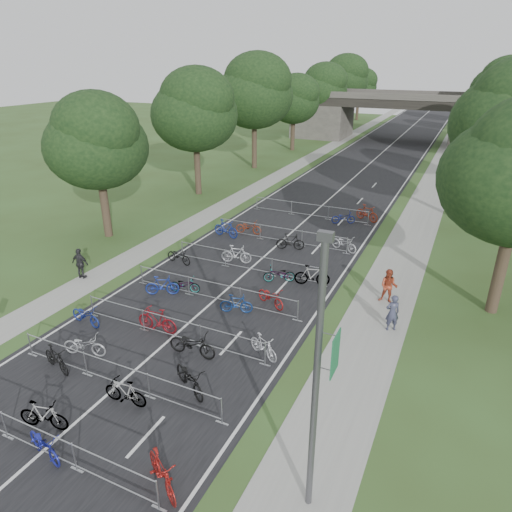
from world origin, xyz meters
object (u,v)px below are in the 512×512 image
(lamppost, at_px, (317,381))
(pedestrian_a, at_px, (392,313))
(overpass_bridge, at_px, (398,117))
(pedestrian_b, at_px, (389,287))
(bike_1, at_px, (43,416))
(bike_2, at_px, (44,445))
(pedestrian_c, at_px, (80,264))

(lamppost, relative_size, pedestrian_a, 4.57)
(overpass_bridge, bearing_deg, pedestrian_b, -80.81)
(overpass_bridge, xyz_separation_m, bike_1, (-0.72, -64.15, -2.99))
(overpass_bridge, xyz_separation_m, lamppost, (8.33, -63.00, 0.75))
(bike_2, bearing_deg, overpass_bridge, 14.46)
(lamppost, distance_m, bike_1, 9.86)
(bike_1, height_order, bike_2, bike_1)
(pedestrian_a, relative_size, pedestrian_b, 0.98)
(overpass_bridge, height_order, pedestrian_c, overpass_bridge)
(pedestrian_a, bearing_deg, lamppost, 56.72)
(lamppost, bearing_deg, pedestrian_b, 90.86)
(bike_2, height_order, pedestrian_b, pedestrian_b)
(bike_2, distance_m, pedestrian_a, 14.81)
(lamppost, relative_size, pedestrian_b, 4.49)
(bike_1, xyz_separation_m, pedestrian_c, (-7.44, 9.24, 0.35))
(bike_1, bearing_deg, lamppost, -96.38)
(bike_1, distance_m, pedestrian_c, 11.87)
(bike_2, bearing_deg, pedestrian_b, -14.04)
(lamppost, bearing_deg, bike_2, -166.09)
(bike_1, bearing_deg, bike_2, -144.55)
(overpass_bridge, xyz_separation_m, pedestrian_c, (-8.16, -54.91, -2.63))
(pedestrian_a, distance_m, pedestrian_b, 2.63)
(lamppost, height_order, pedestrian_c, lamppost)
(lamppost, distance_m, pedestrian_a, 10.67)
(lamppost, xyz_separation_m, bike_1, (-9.05, -1.15, -3.73))
(lamppost, relative_size, bike_1, 4.50)
(pedestrian_c, bearing_deg, bike_1, 124.40)
(bike_1, xyz_separation_m, pedestrian_b, (8.86, 13.81, 0.37))
(lamppost, bearing_deg, bike_1, -172.77)
(bike_1, distance_m, pedestrian_b, 16.41)
(bike_1, relative_size, bike_2, 1.00)
(bike_2, bearing_deg, pedestrian_a, -20.89)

